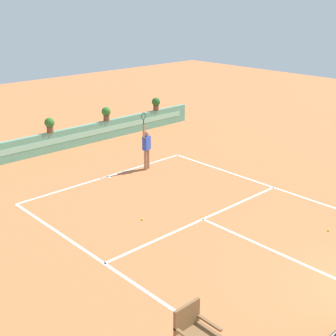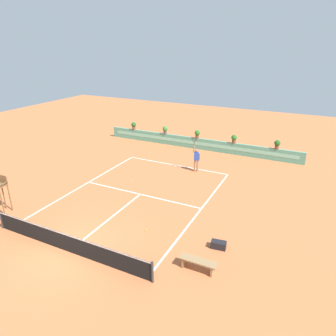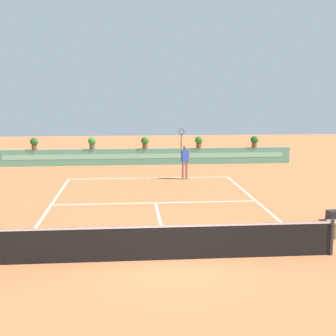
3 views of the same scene
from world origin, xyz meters
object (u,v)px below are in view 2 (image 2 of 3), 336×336
tennis_ball_near_baseline (146,230)px  tennis_ball_mid_court (131,181)px  potted_plant_centre (197,134)px  potted_plant_far_left (134,125)px  potted_plant_far_right (277,144)px  umpire_chair (2,190)px  gear_bag (219,245)px  bench_courtside (198,263)px  potted_plant_left (165,129)px  potted_plant_right (234,138)px  tennis_player (196,158)px

tennis_ball_near_baseline → tennis_ball_mid_court: size_ratio=1.00×
tennis_ball_mid_court → potted_plant_centre: potted_plant_centre is taller
potted_plant_far_left → potted_plant_far_right: same height
umpire_chair → potted_plant_far_right: (12.53, 15.13, 0.07)m
gear_bag → potted_plant_far_left: 18.33m
bench_courtside → potted_plant_left: size_ratio=2.21×
tennis_ball_mid_court → potted_plant_far_left: potted_plant_far_left is taller
tennis_ball_near_baseline → potted_plant_far_right: (4.40, 13.35, 1.38)m
gear_bag → potted_plant_right: (-2.84, 13.10, 1.23)m
umpire_chair → potted_plant_centre: size_ratio=2.96×
gear_bag → tennis_ball_mid_court: bearing=149.7°
gear_bag → potted_plant_right: potted_plant_right is taller
potted_plant_centre → tennis_ball_mid_court: bearing=-99.9°
tennis_ball_mid_court → potted_plant_far_right: size_ratio=0.09×
potted_plant_left → gear_bag: bearing=-54.5°
bench_courtside → tennis_ball_near_baseline: size_ratio=23.53×
tennis_player → potted_plant_left: bearing=135.5°
potted_plant_far_right → potted_plant_right: size_ratio=1.00×
gear_bag → potted_plant_far_right: size_ratio=0.97×
potted_plant_left → tennis_ball_near_baseline: bearing=-67.3°
tennis_ball_near_baseline → potted_plant_left: potted_plant_left is taller
potted_plant_far_left → potted_plant_centre: size_ratio=1.00×
potted_plant_right → umpire_chair: bearing=-120.9°
potted_plant_centre → potted_plant_far_right: 6.80m
potted_plant_far_left → potted_plant_centre: same height
tennis_ball_mid_court → potted_plant_centre: bearing=80.1°
bench_courtside → potted_plant_far_left: potted_plant_far_left is taller
umpire_chair → tennis_ball_near_baseline: (8.13, 1.77, -1.31)m
bench_courtside → potted_plant_right: 15.17m
tennis_ball_mid_court → potted_plant_left: bearing=101.1°
tennis_ball_near_baseline → potted_plant_far_right: 14.12m
bench_courtside → potted_plant_centre: 16.05m
umpire_chair → tennis_ball_near_baseline: 8.43m
umpire_chair → gear_bag: bearing=9.7°
tennis_ball_mid_court → potted_plant_centre: (1.50, 8.63, 1.38)m
bench_courtside → gear_bag: (0.32, 1.82, -0.20)m
tennis_ball_mid_court → tennis_player: bearing=47.6°
umpire_chair → potted_plant_centre: 16.17m
potted_plant_far_left → bench_courtside: bearing=-50.2°
umpire_chair → potted_plant_left: size_ratio=2.96×
bench_courtside → potted_plant_left: bearing=121.2°
bench_courtside → potted_plant_far_right: 14.99m
umpire_chair → potted_plant_right: bearing=59.1°
tennis_ball_mid_court → potted_plant_right: bearing=60.8°
potted_plant_left → tennis_player: bearing=-44.5°
potted_plant_centre → gear_bag: bearing=-64.8°
potted_plant_far_right → potted_plant_centre: bearing=180.0°
potted_plant_far_right → umpire_chair: bearing=-129.6°
umpire_chair → bench_courtside: size_ratio=1.34×
tennis_ball_near_baseline → potted_plant_right: 13.45m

